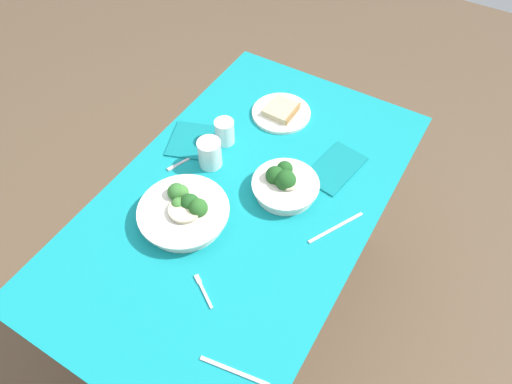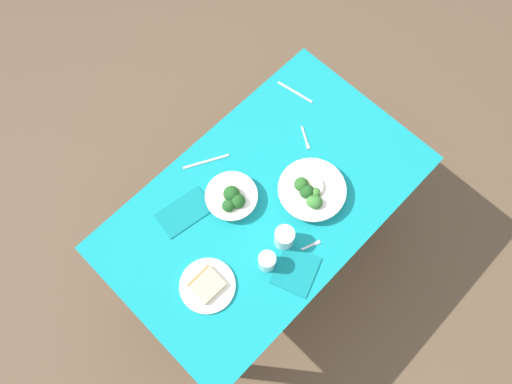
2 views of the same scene
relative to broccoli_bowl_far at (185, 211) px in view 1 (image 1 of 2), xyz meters
The scene contains 13 objects.
ground_plane 0.79m from the broccoli_bowl_far, 35.84° to the right, with size 6.00×6.00×0.00m, color brown.
dining_table 0.24m from the broccoli_bowl_far, 35.84° to the right, with size 1.34×0.80×0.74m.
broccoli_bowl_far is the anchor object (origin of this frame).
broccoli_bowl_near 0.32m from the broccoli_bowl_far, 40.35° to the right, with size 0.21×0.21×0.09m.
bread_side_plate 0.56m from the broccoli_bowl_far, ahead, with size 0.22×0.22×0.03m.
water_glass_center 0.23m from the broccoli_bowl_far, 14.69° to the left, with size 0.08×0.08×0.10m, color silver.
water_glass_side 0.34m from the broccoli_bowl_far, 12.59° to the left, with size 0.07×0.07×0.09m, color silver.
fork_by_far_bowl 0.26m from the broccoli_bowl_far, 133.10° to the right, with size 0.07×0.10×0.00m.
fork_by_near_bowl 0.22m from the broccoli_bowl_far, 40.95° to the left, with size 0.10×0.05×0.00m.
table_knife_left 0.49m from the broccoli_bowl_far, 129.80° to the right, with size 0.18×0.01×0.00m, color #B7B7BC.
table_knife_right 0.46m from the broccoli_bowl_far, 64.24° to the right, with size 0.20×0.01×0.00m, color #B7B7BC.
napkin_folded_upper 0.33m from the broccoli_bowl_far, 32.32° to the left, with size 0.17×0.15×0.01m, color #0F777D.
napkin_folded_lower 0.52m from the broccoli_bowl_far, 36.75° to the right, with size 0.21×0.12×0.01m, color #0F777D.
Camera 1 is at (-0.75, -0.50, 1.89)m, focal length 32.59 mm.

